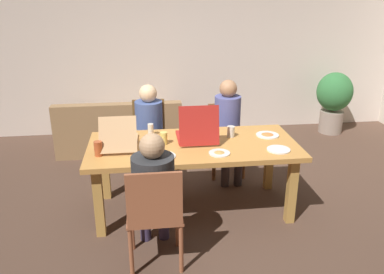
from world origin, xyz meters
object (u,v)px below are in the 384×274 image
at_px(person_1, 153,186).
at_px(pizza_box_0, 120,139).
at_px(plate_0, 267,135).
at_px(chair_2, 150,136).
at_px(dining_table, 193,152).
at_px(plate_2, 219,153).
at_px(person_0, 228,122).
at_px(couch, 120,130).
at_px(plate_1, 162,156).
at_px(pizza_box_1, 197,134).
at_px(plate_3, 279,150).
at_px(person_2, 149,126).
at_px(drinking_glass_1, 164,138).
at_px(drinking_glass_2, 151,130).
at_px(potted_plant, 334,98).
at_px(chair_1, 155,212).
at_px(drinking_glass_0, 231,132).
at_px(drinking_glass_3, 98,149).
at_px(chair_0, 225,136).

bearing_deg(person_1, pizza_box_0, 109.99).
bearing_deg(plate_0, chair_2, 147.79).
relative_size(dining_table, plate_2, 10.40).
height_order(person_0, couch, person_0).
xyz_separation_m(person_0, plate_2, (-0.31, -1.04, 0.05)).
bearing_deg(plate_1, chair_2, 94.77).
height_order(pizza_box_1, plate_3, pizza_box_1).
bearing_deg(person_2, dining_table, -61.21).
relative_size(person_0, couch, 0.69).
height_order(drinking_glass_1, drinking_glass_2, drinking_glass_2).
bearing_deg(person_0, couch, 140.70).
bearing_deg(couch, person_0, -39.30).
distance_m(person_0, plate_2, 1.08).
distance_m(person_1, pizza_box_0, 0.91).
distance_m(pizza_box_0, drinking_glass_1, 0.45).
bearing_deg(dining_table, drinking_glass_2, 143.90).
xyz_separation_m(pizza_box_1, potted_plant, (2.51, 2.01, -0.23)).
relative_size(pizza_box_1, plate_2, 2.37).
height_order(chair_1, drinking_glass_0, chair_1).
height_order(chair_2, drinking_glass_2, chair_2).
relative_size(person_1, drinking_glass_2, 9.14).
xyz_separation_m(drinking_glass_2, drinking_glass_3, (-0.50, -0.49, 0.01)).
relative_size(person_1, person_2, 0.99).
xyz_separation_m(plate_1, potted_plant, (2.89, 2.42, -0.18)).
xyz_separation_m(person_1, plate_2, (0.65, 0.47, 0.06)).
bearing_deg(potted_plant, plate_0, -131.13).
bearing_deg(pizza_box_0, chair_2, 69.67).
bearing_deg(person_2, plate_0, -27.03).
height_order(chair_0, person_0, person_0).
bearing_deg(plate_1, drinking_glass_0, 30.71).
distance_m(plate_2, drinking_glass_0, 0.49).
relative_size(pizza_box_0, plate_0, 2.24).
relative_size(pizza_box_0, drinking_glass_1, 4.27).
relative_size(dining_table, drinking_glass_1, 16.66).
distance_m(pizza_box_1, drinking_glass_3, 1.02).
bearing_deg(chair_0, plate_0, -68.70).
bearing_deg(pizza_box_1, pizza_box_0, -178.25).
height_order(plate_1, drinking_glass_2, drinking_glass_2).
distance_m(drinking_glass_0, drinking_glass_2, 0.86).
bearing_deg(chair_1, drinking_glass_1, 81.94).
distance_m(plate_1, drinking_glass_2, 0.60).
distance_m(plate_1, couch, 2.28).
relative_size(person_2, pizza_box_1, 2.46).
distance_m(dining_table, pizza_box_1, 0.20).
relative_size(drinking_glass_0, couch, 0.07).
height_order(plate_3, drinking_glass_1, drinking_glass_1).
height_order(drinking_glass_1, potted_plant, potted_plant).
xyz_separation_m(plate_3, drinking_glass_2, (-1.23, 0.57, 0.06)).
height_order(chair_0, pizza_box_0, pizza_box_0).
xyz_separation_m(chair_0, drinking_glass_0, (-0.10, -0.74, 0.34)).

